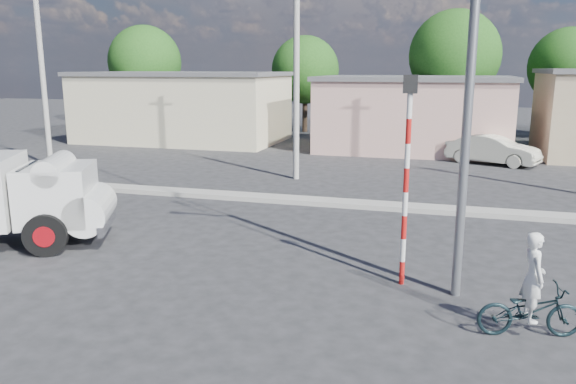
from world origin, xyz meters
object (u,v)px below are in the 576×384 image
(bicycle, at_px, (530,310))
(car_cream, at_px, (493,150))
(cyclist, at_px, (532,293))
(streetlight, at_px, (463,42))
(traffic_pole, at_px, (407,164))

(bicycle, relative_size, car_cream, 0.42)
(car_cream, bearing_deg, cyclist, -159.65)
(streetlight, bearing_deg, car_cream, 83.68)
(bicycle, xyz_separation_m, car_cream, (0.52, 18.37, 0.23))
(bicycle, xyz_separation_m, traffic_pole, (-2.29, 1.80, 2.13))
(car_cream, bearing_deg, traffic_pole, -167.65)
(streetlight, bearing_deg, traffic_pole, 162.27)
(bicycle, distance_m, car_cream, 18.38)
(traffic_pole, xyz_separation_m, streetlight, (0.94, -0.30, 2.37))
(traffic_pole, relative_size, streetlight, 0.48)
(traffic_pole, bearing_deg, streetlight, -17.73)
(car_cream, height_order, traffic_pole, traffic_pole)
(car_cream, relative_size, streetlight, 0.47)
(cyclist, xyz_separation_m, car_cream, (0.52, 18.37, -0.08))
(cyclist, xyz_separation_m, traffic_pole, (-2.29, 1.80, 1.82))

